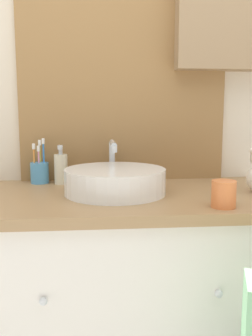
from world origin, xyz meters
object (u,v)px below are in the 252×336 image
(sink_basin, at_px, (115,180))
(drinking_cup, at_px, (224,194))
(soap_dispenser, at_px, (61,168))
(toothbrush_holder, at_px, (40,171))

(sink_basin, height_order, drinking_cup, sink_basin)
(soap_dispenser, bearing_deg, toothbrush_holder, 165.00)
(sink_basin, xyz_separation_m, soap_dispenser, (-0.21, 0.19, 0.02))
(toothbrush_holder, xyz_separation_m, drinking_cup, (0.61, -0.44, -0.01))
(soap_dispenser, bearing_deg, drinking_cup, -38.55)
(sink_basin, height_order, soap_dispenser, sink_basin)
(sink_basin, bearing_deg, drinking_cup, -35.44)
(sink_basin, relative_size, drinking_cup, 4.95)
(toothbrush_holder, relative_size, drinking_cup, 2.20)
(sink_basin, relative_size, toothbrush_holder, 2.25)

